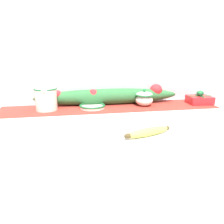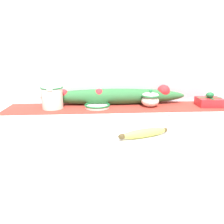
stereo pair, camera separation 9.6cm
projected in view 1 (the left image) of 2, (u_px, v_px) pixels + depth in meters
The scene contains 10 objects.
countertop at pixel (117, 204), 1.15m from camera, with size 1.33×0.71×0.94m, color silver.
back_wall at pixel (106, 59), 1.31m from camera, with size 2.13×0.04×2.40m, color silver.
table_runner at pixel (110, 107), 1.24m from camera, with size 1.22×0.24×0.00m, color #B23328.
cream_pitcher at pixel (46, 98), 1.17m from camera, with size 0.12×0.14×0.12m.
sugar_bowl at pixel (144, 98), 1.26m from camera, with size 0.10×0.10×0.10m.
small_dish at pixel (92, 106), 1.22m from camera, with size 0.14×0.14×0.02m.
banana at pixel (148, 132), 0.82m from camera, with size 0.20×0.09×0.03m.
spoon at pixel (162, 113), 1.11m from camera, with size 0.19×0.05×0.01m.
gift_box at pixel (199, 99), 1.32m from camera, with size 0.14×0.12×0.08m.
poinsettia_garland at pixel (109, 96), 1.30m from camera, with size 0.86×0.10×0.11m.
Camera 1 is at (-0.20, -0.96, 1.25)m, focal length 35.00 mm.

